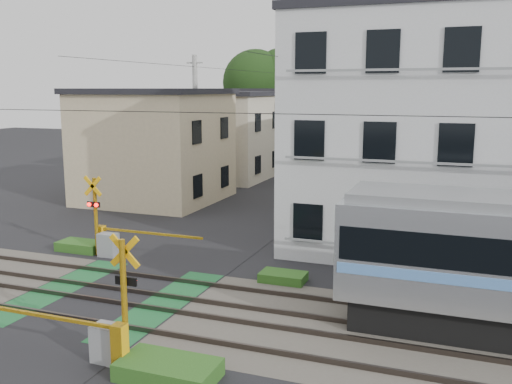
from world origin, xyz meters
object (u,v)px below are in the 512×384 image
at_px(crossing_signal_near, 109,334).
at_px(apartment_block, 427,131).
at_px(crossing_signal_far, 107,238).
at_px(pedestrian, 307,168).

distance_m(crossing_signal_near, apartment_block, 14.95).
bearing_deg(crossing_signal_far, pedestrian, 84.22).
relative_size(crossing_signal_far, apartment_block, 0.46).
relative_size(crossing_signal_near, apartment_block, 0.46).
distance_m(apartment_block, pedestrian, 17.83).
relative_size(apartment_block, pedestrian, 6.52).
height_order(crossing_signal_near, apartment_block, apartment_block).
bearing_deg(apartment_block, crossing_signal_far, -152.22).
bearing_deg(apartment_block, pedestrian, 121.10).
height_order(crossing_signal_far, apartment_block, apartment_block).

